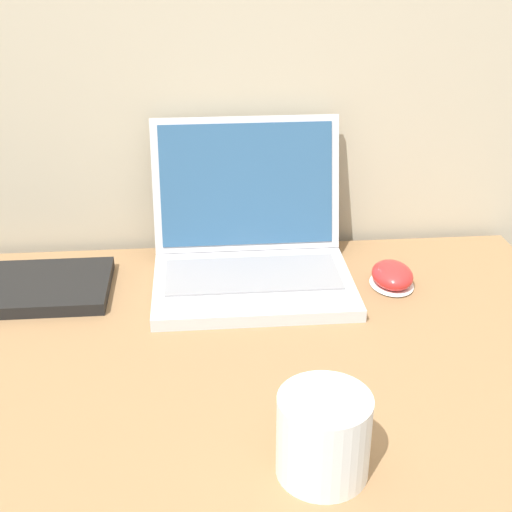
% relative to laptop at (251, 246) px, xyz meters
% --- Properties ---
extents(laptop, '(0.32, 0.29, 0.25)m').
position_rel_laptop_xyz_m(laptop, '(0.00, 0.00, 0.00)').
color(laptop, silver).
rests_on(laptop, desk).
extents(drink_cup, '(0.10, 0.10, 0.10)m').
position_rel_laptop_xyz_m(drink_cup, '(0.04, -0.47, -0.01)').
color(drink_cup, white).
rests_on(drink_cup, desk).
extents(computer_mouse, '(0.07, 0.09, 0.04)m').
position_rel_laptop_xyz_m(computer_mouse, '(0.23, -0.05, -0.04)').
color(computer_mouse, white).
rests_on(computer_mouse, desk).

